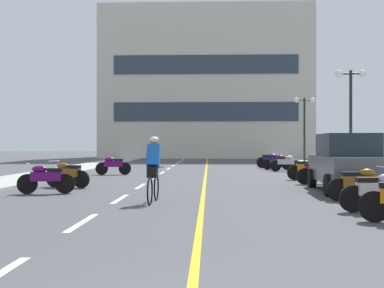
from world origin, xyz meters
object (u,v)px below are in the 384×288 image
Objects in this scene: motorcycle_7 at (318,171)px; motorcycle_8 at (308,168)px; motorcycle_5 at (46,178)px; motorcycle_9 at (113,165)px; parked_car_near at (347,162)px; motorcycle_13 at (270,159)px; motorcycle_12 at (270,160)px; motorcycle_11 at (277,161)px; motorcycle_3 at (378,191)px; motorcycle_10 at (286,163)px; motorcycle_4 at (360,183)px; motorcycle_6 at (67,174)px; street_lamp_far at (304,114)px; street_lamp_mid at (351,97)px; cyclist_rider at (153,168)px.

motorcycle_8 is at bearing 88.99° from motorcycle_7.
motorcycle_5 is 1.00× the size of motorcycle_9.
parked_car_near is 2.50× the size of motorcycle_13.
motorcycle_11 is at bearing -87.03° from motorcycle_12.
motorcycle_3 is 7.61m from motorcycle_7.
motorcycle_5 is at bearing -118.52° from motorcycle_12.
motorcycle_13 is at bearing 91.28° from motorcycle_10.
motorcycle_11 is (0.19, 17.51, 0.00)m from motorcycle_3.
parked_car_near is 2.50× the size of motorcycle_4.
motorcycle_5 is at bearing -91.33° from motorcycle_6.
motorcycle_7 is 0.97× the size of motorcycle_8.
street_lamp_far reaches higher than parked_car_near.
street_lamp_mid reaches higher than motorcycle_12.
street_lamp_far is at bearing 57.05° from motorcycle_6.
motorcycle_3 is 15.15m from motorcycle_9.
motorcycle_11 is at bearing 118.77° from street_lamp_mid.
parked_car_near is 2.51× the size of motorcycle_8.
motorcycle_12 is at bearing 92.97° from motorcycle_11.
street_lamp_far is 23.01m from motorcycle_5.
motorcycle_13 is at bearing -149.02° from street_lamp_far.
cyclist_rider is (3.47, -2.07, 0.41)m from motorcycle_5.
street_lamp_mid is at bearing -68.25° from motorcycle_12.
street_lamp_far is 8.51m from motorcycle_10.
motorcycle_5 is at bearing 169.89° from motorcycle_4.
parked_car_near is 2.59× the size of motorcycle_6.
motorcycle_5 is 2.07m from motorcycle_6.
street_lamp_mid is at bearing 37.28° from motorcycle_5.
motorcycle_10 and motorcycle_11 have the same top height.
motorcycle_4 and motorcycle_11 have the same top height.
motorcycle_9 is at bearing 160.96° from motorcycle_8.
motorcycle_13 is at bearing 105.80° from street_lamp_mid.
motorcycle_4 is 1.00× the size of motorcycle_11.
motorcycle_7 and motorcycle_9 have the same top height.
motorcycle_9 is at bearing 179.21° from street_lamp_mid.
motorcycle_6 is 18.37m from motorcycle_13.
motorcycle_7 is 0.97× the size of motorcycle_11.
street_lamp_mid is 6.41m from motorcycle_7.
motorcycle_3 is at bearing -56.64° from motorcycle_9.
motorcycle_5 is 1.00× the size of motorcycle_11.
motorcycle_13 is at bearing 63.89° from motorcycle_5.
motorcycle_9 is 12.62m from motorcycle_13.
motorcycle_13 is (0.06, 19.74, 0.00)m from motorcycle_4.
motorcycle_10 is at bearing 126.89° from street_lamp_mid.
street_lamp_far reaches higher than motorcycle_10.
parked_car_near is at bearing -88.09° from motorcycle_11.
motorcycle_9 and motorcycle_10 have the same top height.
motorcycle_8 and motorcycle_9 have the same top height.
motorcycle_12 is 0.96× the size of cyclist_rider.
motorcycle_5 is at bearing 156.72° from motorcycle_3.
motorcycle_12 is (-0.29, 10.03, 0.00)m from motorcycle_8.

